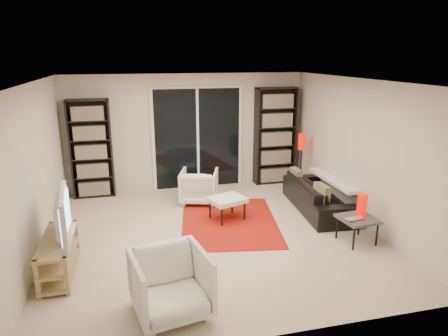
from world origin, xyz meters
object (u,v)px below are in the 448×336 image
(side_table, at_px, (358,220))
(bookshelf_left, at_px, (91,149))
(bookshelf_right, at_px, (275,136))
(floor_lamp, at_px, (302,148))
(sofa, at_px, (318,195))
(tv_stand, at_px, (59,255))
(armchair_front, at_px, (171,284))
(armchair_back, at_px, (199,186))
(ottoman, at_px, (227,201))

(side_table, bearing_deg, bookshelf_left, 142.10)
(bookshelf_right, bearing_deg, floor_lamp, -62.30)
(sofa, bearing_deg, tv_stand, 111.16)
(armchair_front, height_order, floor_lamp, floor_lamp)
(sofa, distance_m, floor_lamp, 1.30)
(bookshelf_right, height_order, tv_stand, bookshelf_right)
(bookshelf_right, relative_size, armchair_back, 2.98)
(ottoman, bearing_deg, floor_lamp, 31.69)
(bookshelf_right, relative_size, floor_lamp, 1.74)
(bookshelf_left, height_order, bookshelf_right, bookshelf_right)
(armchair_back, xyz_separation_m, ottoman, (0.32, -0.96, 0.03))
(bookshelf_left, bearing_deg, side_table, -37.90)
(sofa, xyz_separation_m, ottoman, (-1.73, -0.03, 0.06))
(bookshelf_left, bearing_deg, armchair_back, -23.01)
(bookshelf_left, xyz_separation_m, sofa, (4.04, -1.77, -0.69))
(ottoman, bearing_deg, sofa, 1.04)
(sofa, relative_size, ottoman, 2.75)
(ottoman, distance_m, floor_lamp, 2.28)
(bookshelf_right, xyz_separation_m, side_table, (0.16, -3.12, -0.69))
(side_table, distance_m, floor_lamp, 2.54)
(ottoman, xyz_separation_m, side_table, (1.70, -1.32, 0.01))
(armchair_back, bearing_deg, ottoman, 125.86)
(bookshelf_left, distance_m, side_table, 5.12)
(tv_stand, bearing_deg, bookshelf_left, 85.30)
(armchair_back, relative_size, ottoman, 1.00)
(bookshelf_right, xyz_separation_m, sofa, (0.19, -1.77, -0.77))
(floor_lamp, bearing_deg, tv_stand, -151.89)
(armchair_front, xyz_separation_m, ottoman, (1.24, 2.40, -0.02))
(bookshelf_left, relative_size, side_table, 3.43)
(bookshelf_right, bearing_deg, tv_stand, -143.64)
(ottoman, bearing_deg, bookshelf_right, 49.59)
(ottoman, height_order, side_table, same)
(sofa, height_order, armchair_front, armchair_front)
(armchair_front, height_order, ottoman, armchair_front)
(sofa, relative_size, armchair_front, 2.41)
(tv_stand, bearing_deg, floor_lamp, 28.11)
(armchair_front, bearing_deg, ottoman, 52.17)
(bookshelf_right, bearing_deg, bookshelf_left, 180.00)
(armchair_back, xyz_separation_m, armchair_front, (-0.92, -3.36, 0.04))
(bookshelf_right, distance_m, armchair_back, 2.17)
(bookshelf_right, height_order, sofa, bookshelf_right)
(bookshelf_right, relative_size, sofa, 1.08)
(sofa, height_order, floor_lamp, floor_lamp)
(bookshelf_left, relative_size, ottoman, 2.77)
(bookshelf_right, height_order, armchair_back, bookshelf_right)
(sofa, xyz_separation_m, floor_lamp, (0.15, 1.13, 0.62))
(armchair_front, relative_size, side_table, 1.41)
(armchair_back, bearing_deg, sofa, 173.09)
(bookshelf_right, distance_m, armchair_front, 5.09)
(bookshelf_right, bearing_deg, side_table, -87.02)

